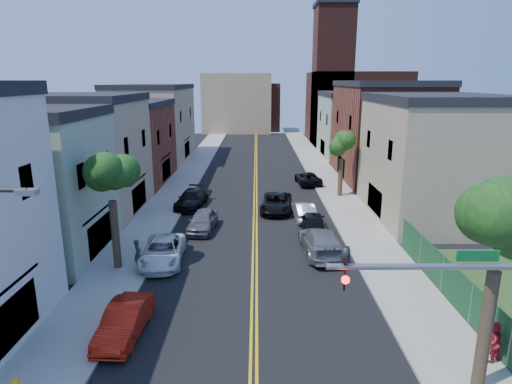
{
  "coord_description": "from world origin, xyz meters",
  "views": [
    {
      "loc": [
        0.12,
        -8.96,
        10.59
      ],
      "look_at": [
        0.06,
        24.1,
        2.0
      ],
      "focal_mm": 30.17,
      "sensor_mm": 36.0,
      "label": 1
    }
  ],
  "objects_px": {
    "black_car_left": "(191,199)",
    "black_suv_lane": "(276,203)",
    "silver_car_right": "(304,211)",
    "pedestrian_right": "(492,342)",
    "pedestrian_left": "(138,253)",
    "black_car_right": "(313,221)",
    "red_sedan": "(125,321)",
    "grey_car_right": "(321,242)",
    "grey_car_left": "(203,221)",
    "white_pickup": "(163,251)",
    "dark_car_right_far": "(308,178)"
  },
  "relations": [
    {
      "from": "white_pickup",
      "to": "pedestrian_left",
      "type": "relative_size",
      "value": 3.05
    },
    {
      "from": "black_car_right",
      "to": "white_pickup",
      "type": "bearing_deg",
      "value": 33.04
    },
    {
      "from": "white_pickup",
      "to": "grey_car_right",
      "type": "relative_size",
      "value": 0.92
    },
    {
      "from": "pedestrian_left",
      "to": "black_car_left",
      "type": "bearing_deg",
      "value": -18.3
    },
    {
      "from": "black_car_left",
      "to": "grey_car_right",
      "type": "bearing_deg",
      "value": -39.57
    },
    {
      "from": "grey_car_right",
      "to": "black_suv_lane",
      "type": "xyz_separation_m",
      "value": [
        -2.4,
        9.06,
        -0.08
      ]
    },
    {
      "from": "grey_car_right",
      "to": "black_car_right",
      "type": "relative_size",
      "value": 1.29
    },
    {
      "from": "black_car_left",
      "to": "pedestrian_right",
      "type": "height_order",
      "value": "pedestrian_right"
    },
    {
      "from": "dark_car_right_far",
      "to": "black_car_left",
      "type": "bearing_deg",
      "value": 31.07
    },
    {
      "from": "pedestrian_left",
      "to": "pedestrian_right",
      "type": "xyz_separation_m",
      "value": [
        15.8,
        -8.54,
        -0.02
      ]
    },
    {
      "from": "black_car_left",
      "to": "pedestrian_right",
      "type": "bearing_deg",
      "value": -48.07
    },
    {
      "from": "red_sedan",
      "to": "black_car_right",
      "type": "height_order",
      "value": "black_car_right"
    },
    {
      "from": "red_sedan",
      "to": "pedestrian_left",
      "type": "relative_size",
      "value": 2.51
    },
    {
      "from": "grey_car_left",
      "to": "black_car_left",
      "type": "height_order",
      "value": "grey_car_left"
    },
    {
      "from": "grey_car_right",
      "to": "pedestrian_right",
      "type": "distance_m",
      "value": 11.96
    },
    {
      "from": "grey_car_left",
      "to": "grey_car_right",
      "type": "bearing_deg",
      "value": -22.82
    },
    {
      "from": "black_car_right",
      "to": "dark_car_right_far",
      "type": "xyz_separation_m",
      "value": [
        1.31,
        14.5,
        -0.08
      ]
    },
    {
      "from": "black_car_left",
      "to": "pedestrian_left",
      "type": "relative_size",
      "value": 3.0
    },
    {
      "from": "black_car_left",
      "to": "dark_car_right_far",
      "type": "relative_size",
      "value": 1.06
    },
    {
      "from": "grey_car_right",
      "to": "pedestrian_right",
      "type": "relative_size",
      "value": 3.42
    },
    {
      "from": "red_sedan",
      "to": "pedestrian_right",
      "type": "distance_m",
      "value": 14.72
    },
    {
      "from": "red_sedan",
      "to": "black_car_left",
      "type": "xyz_separation_m",
      "value": [
        0.0,
        19.36,
        0.04
      ]
    },
    {
      "from": "black_car_left",
      "to": "silver_car_right",
      "type": "distance_m",
      "value": 9.9
    },
    {
      "from": "pedestrian_right",
      "to": "dark_car_right_far",
      "type": "bearing_deg",
      "value": -104.06
    },
    {
      "from": "grey_car_left",
      "to": "black_car_left",
      "type": "distance_m",
      "value": 6.29
    },
    {
      "from": "pedestrian_left",
      "to": "red_sedan",
      "type": "bearing_deg",
      "value": 177.32
    },
    {
      "from": "red_sedan",
      "to": "pedestrian_left",
      "type": "distance_m",
      "value": 6.77
    },
    {
      "from": "grey_car_left",
      "to": "pedestrian_right",
      "type": "height_order",
      "value": "pedestrian_right"
    },
    {
      "from": "black_car_right",
      "to": "pedestrian_right",
      "type": "distance_m",
      "value": 15.88
    },
    {
      "from": "white_pickup",
      "to": "silver_car_right",
      "type": "distance_m",
      "value": 12.48
    },
    {
      "from": "black_car_right",
      "to": "black_suv_lane",
      "type": "height_order",
      "value": "black_car_right"
    },
    {
      "from": "silver_car_right",
      "to": "white_pickup",
      "type": "bearing_deg",
      "value": 37.89
    },
    {
      "from": "white_pickup",
      "to": "grey_car_left",
      "type": "bearing_deg",
      "value": 69.88
    },
    {
      "from": "grey_car_left",
      "to": "silver_car_right",
      "type": "distance_m",
      "value": 8.05
    },
    {
      "from": "black_car_left",
      "to": "black_suv_lane",
      "type": "distance_m",
      "value": 7.37
    },
    {
      "from": "silver_car_right",
      "to": "black_car_left",
      "type": "bearing_deg",
      "value": -23.98
    },
    {
      "from": "grey_car_left",
      "to": "pedestrian_left",
      "type": "height_order",
      "value": "pedestrian_left"
    },
    {
      "from": "silver_car_right",
      "to": "black_suv_lane",
      "type": "height_order",
      "value": "black_suv_lane"
    },
    {
      "from": "grey_car_right",
      "to": "pedestrian_left",
      "type": "distance_m",
      "value": 11.11
    },
    {
      "from": "black_car_right",
      "to": "pedestrian_left",
      "type": "bearing_deg",
      "value": 34.21
    },
    {
      "from": "red_sedan",
      "to": "silver_car_right",
      "type": "relative_size",
      "value": 1.01
    },
    {
      "from": "dark_car_right_far",
      "to": "red_sedan",
      "type": "bearing_deg",
      "value": 62.2
    },
    {
      "from": "red_sedan",
      "to": "grey_car_right",
      "type": "height_order",
      "value": "grey_car_right"
    },
    {
      "from": "dark_car_right_far",
      "to": "silver_car_right",
      "type": "bearing_deg",
      "value": 75.62
    },
    {
      "from": "silver_car_right",
      "to": "pedestrian_right",
      "type": "height_order",
      "value": "pedestrian_right"
    },
    {
      "from": "black_car_left",
      "to": "pedestrian_right",
      "type": "xyz_separation_m",
      "value": [
        14.6,
        -21.24,
        0.23
      ]
    },
    {
      "from": "pedestrian_right",
      "to": "grey_car_left",
      "type": "bearing_deg",
      "value": -70.65
    },
    {
      "from": "grey_car_right",
      "to": "silver_car_right",
      "type": "xyz_separation_m",
      "value": [
        -0.35,
        6.95,
        -0.13
      ]
    },
    {
      "from": "silver_car_right",
      "to": "pedestrian_right",
      "type": "xyz_separation_m",
      "value": [
        5.3,
        -17.85,
        0.28
      ]
    },
    {
      "from": "black_car_left",
      "to": "black_car_right",
      "type": "relative_size",
      "value": 1.16
    }
  ]
}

